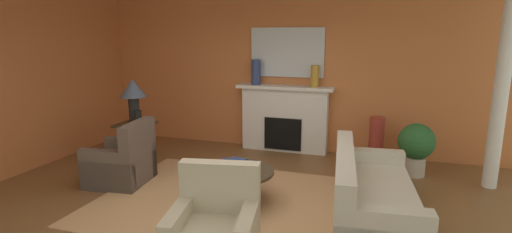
{
  "coord_description": "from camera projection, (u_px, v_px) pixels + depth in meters",
  "views": [
    {
      "loc": [
        1.73,
        -4.35,
        2.2
      ],
      "look_at": [
        -0.02,
        0.99,
        1.0
      ],
      "focal_mm": 27.72,
      "sensor_mm": 36.0,
      "label": 1
    }
  ],
  "objects": [
    {
      "name": "ground_plane",
      "position": [
        233.0,
        209.0,
        5.03
      ],
      "size": [
        9.53,
        9.53,
        0.0
      ],
      "primitive_type": "plane",
      "color": "brown"
    },
    {
      "name": "wall_fireplace",
      "position": [
        288.0,
        69.0,
        7.41
      ],
      "size": [
        7.93,
        0.12,
        3.06
      ],
      "primitive_type": "cube",
      "color": "#CC723D",
      "rests_on": "ground_plane"
    },
    {
      "name": "wall_window",
      "position": [
        15.0,
        76.0,
        6.13
      ],
      "size": [
        0.12,
        6.28,
        3.06
      ],
      "primitive_type": "cube",
      "color": "#CC723D",
      "rests_on": "ground_plane"
    },
    {
      "name": "area_rug",
      "position": [
        236.0,
        202.0,
        5.22
      ],
      "size": [
        3.63,
        2.65,
        0.01
      ],
      "primitive_type": "cube",
      "color": "tan",
      "rests_on": "ground_plane"
    },
    {
      "name": "fireplace",
      "position": [
        285.0,
        120.0,
        7.41
      ],
      "size": [
        1.8,
        0.35,
        1.24
      ],
      "color": "white",
      "rests_on": "ground_plane"
    },
    {
      "name": "mantel_mirror",
      "position": [
        287.0,
        52.0,
        7.26
      ],
      "size": [
        1.37,
        0.04,
        0.9
      ],
      "primitive_type": "cube",
      "color": "silver"
    },
    {
      "name": "sofa",
      "position": [
        370.0,
        199.0,
        4.6
      ],
      "size": [
        1.11,
        2.18,
        0.85
      ],
      "color": "beige",
      "rests_on": "ground_plane"
    },
    {
      "name": "armchair_near_window",
      "position": [
        122.0,
        163.0,
        5.83
      ],
      "size": [
        0.88,
        0.88,
        0.95
      ],
      "color": "brown",
      "rests_on": "ground_plane"
    },
    {
      "name": "coffee_table",
      "position": [
        236.0,
        178.0,
        5.15
      ],
      "size": [
        1.0,
        1.0,
        0.45
      ],
      "color": "#3D2D1E",
      "rests_on": "ground_plane"
    },
    {
      "name": "side_table",
      "position": [
        136.0,
        140.0,
        6.73
      ],
      "size": [
        0.56,
        0.56,
        0.7
      ],
      "color": "#3D2D1E",
      "rests_on": "ground_plane"
    },
    {
      "name": "table_lamp",
      "position": [
        133.0,
        92.0,
        6.56
      ],
      "size": [
        0.44,
        0.44,
        0.75
      ],
      "color": "black",
      "rests_on": "side_table"
    },
    {
      "name": "vase_mantel_left",
      "position": [
        256.0,
        72.0,
        7.35
      ],
      "size": [
        0.17,
        0.17,
        0.47
      ],
      "primitive_type": "cylinder",
      "color": "navy",
      "rests_on": "fireplace"
    },
    {
      "name": "vase_on_side_table",
      "position": [
        138.0,
        118.0,
        6.48
      ],
      "size": [
        0.12,
        0.12,
        0.25
      ],
      "primitive_type": "cylinder",
      "color": "black",
      "rests_on": "side_table"
    },
    {
      "name": "vase_tall_corner",
      "position": [
        376.0,
        141.0,
        6.66
      ],
      "size": [
        0.25,
        0.25,
        0.82
      ],
      "primitive_type": "cylinder",
      "color": "#9E3328",
      "rests_on": "ground_plane"
    },
    {
      "name": "vase_mantel_right",
      "position": [
        315.0,
        76.0,
        7.02
      ],
      "size": [
        0.15,
        0.15,
        0.39
      ],
      "primitive_type": "cylinder",
      "color": "#B7892D",
      "rests_on": "fireplace"
    },
    {
      "name": "book_red_cover",
      "position": [
        227.0,
        168.0,
        5.11
      ],
      "size": [
        0.22,
        0.19,
        0.05
      ],
      "primitive_type": "cube",
      "rotation": [
        0.0,
        0.0,
        0.14
      ],
      "color": "tan",
      "rests_on": "coffee_table"
    },
    {
      "name": "book_art_folio",
      "position": [
        227.0,
        162.0,
        5.24
      ],
      "size": [
        0.22,
        0.21,
        0.04
      ],
      "primitive_type": "cube",
      "rotation": [
        0.0,
        0.0,
        -0.17
      ],
      "color": "navy",
      "rests_on": "coffee_table"
    },
    {
      "name": "book_small_novel",
      "position": [
        236.0,
        161.0,
        5.15
      ],
      "size": [
        0.25,
        0.22,
        0.04
      ],
      "primitive_type": "cube",
      "rotation": [
        0.0,
        0.0,
        -0.15
      ],
      "color": "navy",
      "rests_on": "coffee_table"
    },
    {
      "name": "potted_plant",
      "position": [
        416.0,
        145.0,
        6.11
      ],
      "size": [
        0.56,
        0.56,
        0.83
      ],
      "color": "#BCB29E",
      "rests_on": "ground_plane"
    },
    {
      "name": "column_white",
      "position": [
        502.0,
        82.0,
        5.44
      ],
      "size": [
        0.2,
        0.2,
        3.06
      ],
      "primitive_type": "cylinder",
      "color": "white",
      "rests_on": "ground_plane"
    }
  ]
}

